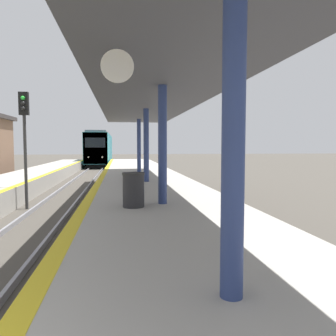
% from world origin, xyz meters
% --- Properties ---
extents(train, '(2.63, 18.89, 4.26)m').
position_xyz_m(train, '(0.00, 44.02, 2.17)').
color(train, black).
rests_on(train, ground).
extents(signal_mid, '(0.36, 0.31, 4.66)m').
position_xyz_m(signal_mid, '(-1.11, 12.68, 3.25)').
color(signal_mid, '#2D2D2D').
rests_on(signal_mid, ground).
extents(station_canopy, '(4.08, 23.47, 3.54)m').
position_xyz_m(station_canopy, '(3.82, 11.11, 4.26)').
color(station_canopy, navy).
rests_on(station_canopy, platform_right).
extents(trash_bin, '(0.61, 0.61, 0.93)m').
position_xyz_m(trash_bin, '(2.98, 7.77, 1.36)').
color(trash_bin, '#262628').
rests_on(trash_bin, platform_right).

